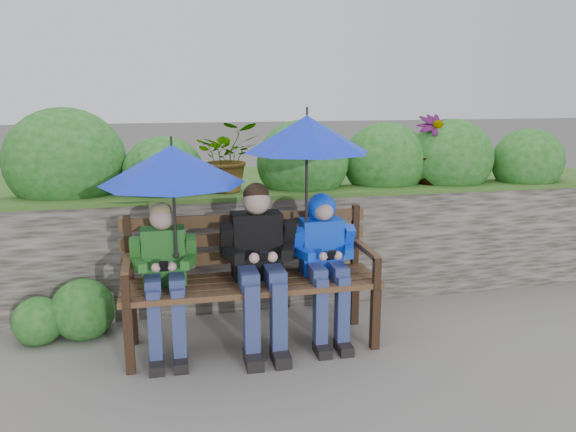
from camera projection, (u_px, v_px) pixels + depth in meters
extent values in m
plane|color=slate|center=(291.00, 334.00, 4.49)|extent=(60.00, 60.00, 0.00)
cube|color=#35302A|center=(273.00, 249.00, 5.10)|extent=(8.00, 0.40, 1.00)
cube|color=#285119|center=(272.00, 194.00, 4.98)|extent=(8.00, 0.42, 0.04)
cube|color=#285119|center=(252.00, 221.00, 6.24)|extent=(8.00, 2.00, 0.96)
ellipsoid|color=#155312|center=(65.00, 161.00, 4.84)|extent=(1.03, 0.82, 0.93)
ellipsoid|color=#155312|center=(164.00, 172.00, 4.88)|extent=(0.70, 0.56, 0.63)
ellipsoid|color=#155312|center=(303.00, 162.00, 5.19)|extent=(0.86, 0.69, 0.78)
ellipsoid|color=#155312|center=(385.00, 161.00, 5.39)|extent=(0.82, 0.66, 0.74)
ellipsoid|color=#155312|center=(450.00, 159.00, 5.46)|extent=(0.86, 0.69, 0.77)
ellipsoid|color=#155312|center=(528.00, 162.00, 5.53)|extent=(0.73, 0.58, 0.66)
sphere|color=#CB6C9C|center=(83.00, 183.00, 4.71)|extent=(0.14, 0.14, 0.14)
sphere|color=#CB6C9C|center=(327.00, 175.00, 5.16)|extent=(0.14, 0.14, 0.14)
sphere|color=#CB6C9C|center=(471.00, 170.00, 5.47)|extent=(0.14, 0.14, 0.14)
imported|color=#155312|center=(228.00, 157.00, 4.93)|extent=(0.55, 0.48, 0.62)
imported|color=#155312|center=(433.00, 150.00, 5.33)|extent=(0.37, 0.37, 0.65)
sphere|color=#155312|center=(83.00, 310.00, 4.44)|extent=(0.50, 0.50, 0.50)
sphere|color=#155312|center=(38.00, 321.00, 4.34)|extent=(0.38, 0.38, 0.38)
cube|color=black|center=(129.00, 341.00, 3.83)|extent=(0.06, 0.06, 0.48)
cube|color=black|center=(133.00, 314.00, 4.28)|extent=(0.06, 0.06, 0.48)
cube|color=black|center=(375.00, 319.00, 4.20)|extent=(0.06, 0.06, 0.48)
cube|color=black|center=(354.00, 296.00, 4.65)|extent=(0.06, 0.06, 0.48)
cube|color=brown|center=(257.00, 293.00, 3.99)|extent=(1.91, 0.11, 0.04)
cube|color=brown|center=(254.00, 287.00, 4.12)|extent=(1.91, 0.11, 0.04)
cube|color=brown|center=(251.00, 281.00, 4.25)|extent=(1.91, 0.11, 0.04)
cube|color=brown|center=(248.00, 275.00, 4.38)|extent=(1.91, 0.11, 0.04)
cube|color=black|center=(129.00, 250.00, 4.19)|extent=(0.05, 0.05, 0.53)
cube|color=brown|center=(127.00, 265.00, 3.95)|extent=(0.05, 0.50, 0.04)
cube|color=black|center=(126.00, 292.00, 3.75)|extent=(0.05, 0.05, 0.23)
cube|color=black|center=(355.00, 237.00, 4.56)|extent=(0.05, 0.05, 0.53)
cube|color=brown|center=(366.00, 250.00, 4.32)|extent=(0.05, 0.50, 0.04)
cube|color=black|center=(377.00, 274.00, 4.12)|extent=(0.05, 0.05, 0.23)
cube|color=brown|center=(247.00, 256.00, 4.41)|extent=(1.91, 0.04, 0.10)
cube|color=brown|center=(246.00, 238.00, 4.38)|extent=(1.91, 0.04, 0.10)
cube|color=brown|center=(246.00, 219.00, 4.34)|extent=(1.91, 0.04, 0.10)
cube|color=#195918|center=(164.00, 256.00, 4.09)|extent=(0.31, 0.18, 0.42)
sphere|color=tan|center=(162.00, 218.00, 4.01)|extent=(0.17, 0.17, 0.17)
sphere|color=#A08853|center=(162.00, 214.00, 4.01)|extent=(0.16, 0.16, 0.16)
cube|color=navy|center=(153.00, 283.00, 3.97)|extent=(0.11, 0.29, 0.11)
cube|color=navy|center=(155.00, 329.00, 3.90)|extent=(0.09, 0.10, 0.57)
cube|color=black|center=(157.00, 366.00, 3.90)|extent=(0.10, 0.20, 0.07)
cube|color=navy|center=(177.00, 282.00, 4.01)|extent=(0.11, 0.29, 0.11)
cube|color=navy|center=(179.00, 327.00, 3.93)|extent=(0.09, 0.10, 0.57)
cube|color=black|center=(181.00, 364.00, 3.93)|extent=(0.10, 0.20, 0.07)
cube|color=#195918|center=(135.00, 252.00, 4.00)|extent=(0.07, 0.17, 0.23)
cube|color=#195918|center=(139.00, 265.00, 3.90)|extent=(0.12, 0.19, 0.06)
sphere|color=tan|center=(156.00, 268.00, 3.85)|extent=(0.06, 0.06, 0.06)
cube|color=#195918|center=(191.00, 249.00, 4.08)|extent=(0.07, 0.17, 0.23)
cube|color=#195918|center=(188.00, 262.00, 3.98)|extent=(0.12, 0.19, 0.06)
sphere|color=tan|center=(172.00, 267.00, 3.87)|extent=(0.06, 0.06, 0.06)
cube|color=black|center=(164.00, 266.00, 3.85)|extent=(0.06, 0.07, 0.09)
cube|color=black|center=(257.00, 245.00, 4.23)|extent=(0.37, 0.22, 0.50)
sphere|color=tan|center=(256.00, 201.00, 4.13)|extent=(0.21, 0.21, 0.21)
sphere|color=black|center=(256.00, 196.00, 4.14)|extent=(0.20, 0.20, 0.20)
cube|color=navy|center=(247.00, 276.00, 4.08)|extent=(0.13, 0.35, 0.13)
cube|color=navy|center=(252.00, 323.00, 3.98)|extent=(0.11, 0.12, 0.58)
cube|color=black|center=(254.00, 360.00, 3.97)|extent=(0.12, 0.24, 0.09)
cube|color=navy|center=(274.00, 275.00, 4.12)|extent=(0.13, 0.35, 0.13)
cube|color=navy|center=(279.00, 321.00, 4.02)|extent=(0.11, 0.12, 0.58)
cube|color=black|center=(281.00, 357.00, 4.02)|extent=(0.12, 0.24, 0.09)
cube|color=black|center=(226.00, 240.00, 4.11)|extent=(0.09, 0.20, 0.28)
cube|color=black|center=(233.00, 255.00, 4.00)|extent=(0.14, 0.23, 0.08)
sphere|color=tan|center=(254.00, 258.00, 3.94)|extent=(0.08, 0.08, 0.08)
cube|color=black|center=(288.00, 237.00, 4.21)|extent=(0.09, 0.20, 0.28)
cube|color=black|center=(288.00, 252.00, 4.09)|extent=(0.14, 0.23, 0.08)
sphere|color=tan|center=(272.00, 257.00, 3.97)|extent=(0.08, 0.08, 0.08)
cube|color=black|center=(264.00, 256.00, 3.94)|extent=(0.06, 0.07, 0.09)
cube|color=#0D49BC|center=(321.00, 246.00, 4.34)|extent=(0.32, 0.19, 0.43)
sphere|color=tan|center=(323.00, 209.00, 4.26)|extent=(0.18, 0.18, 0.18)
sphere|color=#0D49BC|center=(321.00, 207.00, 4.29)|extent=(0.22, 0.22, 0.22)
sphere|color=tan|center=(324.00, 212.00, 4.22)|extent=(0.13, 0.13, 0.13)
cube|color=navy|center=(316.00, 272.00, 4.22)|extent=(0.11, 0.30, 0.11)
cube|color=navy|center=(321.00, 315.00, 4.14)|extent=(0.09, 0.10, 0.57)
cube|color=black|center=(322.00, 350.00, 4.14)|extent=(0.10, 0.20, 0.07)
cube|color=navy|center=(337.00, 270.00, 4.25)|extent=(0.11, 0.30, 0.11)
cube|color=navy|center=(342.00, 313.00, 4.18)|extent=(0.09, 0.10, 0.57)
cube|color=black|center=(344.00, 347.00, 4.18)|extent=(0.10, 0.20, 0.07)
cube|color=#0D49BC|center=(298.00, 242.00, 4.24)|extent=(0.07, 0.17, 0.24)
cube|color=#0D49BC|center=(305.00, 254.00, 4.15)|extent=(0.12, 0.20, 0.06)
sphere|color=tan|center=(323.00, 257.00, 4.09)|extent=(0.06, 0.06, 0.06)
cube|color=#0D49BC|center=(348.00, 239.00, 4.33)|extent=(0.07, 0.17, 0.24)
cube|color=#0D49BC|center=(349.00, 251.00, 4.22)|extent=(0.12, 0.20, 0.06)
sphere|color=tan|center=(338.00, 256.00, 4.12)|extent=(0.06, 0.06, 0.06)
cube|color=black|center=(331.00, 255.00, 4.10)|extent=(0.06, 0.07, 0.09)
cone|color=#0821CB|center=(172.00, 165.00, 3.85)|extent=(1.01, 1.01, 0.27)
cylinder|color=black|center=(171.00, 141.00, 3.82)|extent=(0.02, 0.02, 0.06)
cylinder|color=black|center=(174.00, 211.00, 3.93)|extent=(0.02, 0.02, 0.65)
sphere|color=black|center=(176.00, 255.00, 4.00)|extent=(0.04, 0.04, 0.04)
cone|color=#0821CB|center=(307.00, 134.00, 4.06)|extent=(0.94, 0.94, 0.27)
cylinder|color=black|center=(307.00, 111.00, 4.03)|extent=(0.02, 0.02, 0.06)
cylinder|color=black|center=(306.00, 190.00, 4.16)|extent=(0.02, 0.02, 0.82)
sphere|color=black|center=(306.00, 243.00, 4.25)|extent=(0.04, 0.04, 0.04)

